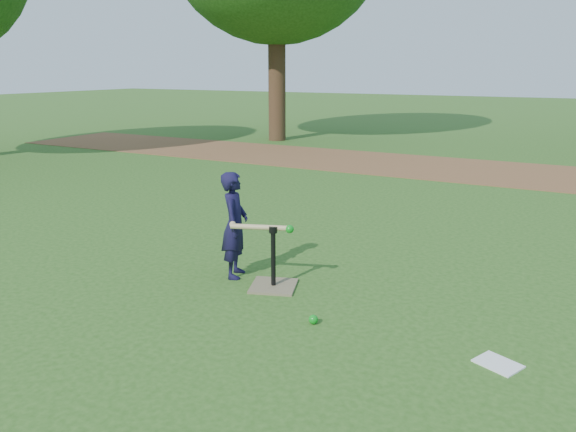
% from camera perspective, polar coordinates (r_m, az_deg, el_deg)
% --- Properties ---
extents(ground, '(80.00, 80.00, 0.00)m').
position_cam_1_polar(ground, '(5.40, 2.40, -7.83)').
color(ground, '#285116').
rests_on(ground, ground).
extents(dirt_strip, '(24.00, 3.00, 0.01)m').
position_cam_1_polar(dirt_strip, '(12.36, 17.87, 4.47)').
color(dirt_strip, brown).
rests_on(dirt_strip, ground).
extents(child, '(0.39, 0.46, 1.09)m').
position_cam_1_polar(child, '(5.68, -5.43, -0.91)').
color(child, black).
rests_on(child, ground).
extents(wiffle_ball_ground, '(0.08, 0.08, 0.08)m').
position_cam_1_polar(wiffle_ball_ground, '(4.78, 2.59, -10.45)').
color(wiffle_ball_ground, '#0C8D19').
rests_on(wiffle_ball_ground, ground).
extents(clipboard, '(0.37, 0.33, 0.01)m').
position_cam_1_polar(clipboard, '(4.46, 20.56, -13.87)').
color(clipboard, white).
rests_on(clipboard, ground).
extents(batting_tee, '(0.55, 0.55, 0.61)m').
position_cam_1_polar(batting_tee, '(5.49, -1.49, -6.16)').
color(batting_tee, '#796A4C').
rests_on(batting_tee, ground).
extents(swing_action, '(0.64, 0.25, 0.08)m').
position_cam_1_polar(swing_action, '(5.38, -2.45, -1.16)').
color(swing_action, tan).
rests_on(swing_action, ground).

